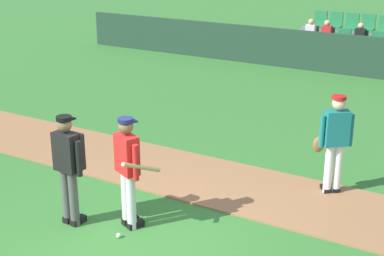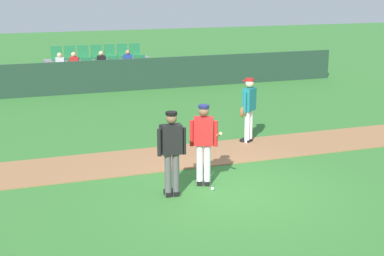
{
  "view_description": "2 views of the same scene",
  "coord_description": "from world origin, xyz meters",
  "views": [
    {
      "loc": [
        4.52,
        -5.73,
        4.34
      ],
      "look_at": [
        0.09,
        1.83,
        1.25
      ],
      "focal_mm": 53.09,
      "sensor_mm": 36.0,
      "label": 1
    },
    {
      "loc": [
        -4.4,
        -10.41,
        4.26
      ],
      "look_at": [
        -0.18,
        1.35,
        1.05
      ],
      "focal_mm": 53.89,
      "sensor_mm": 36.0,
      "label": 2
    }
  ],
  "objects": [
    {
      "name": "stadium_bleachers",
      "position": [
        -0.01,
        13.15,
        0.5
      ],
      "size": [
        4.45,
        2.1,
        1.65
      ],
      "color": "slate",
      "rests_on": "ground"
    },
    {
      "name": "infield_dirt_path",
      "position": [
        0.0,
        2.56,
        0.01
      ],
      "size": [
        28.0,
        1.93,
        0.03
      ],
      "primitive_type": "cube",
      "color": "#936642",
      "rests_on": "ground"
    },
    {
      "name": "runner_teal_jersey",
      "position": [
        2.08,
        3.17,
        0.96
      ],
      "size": [
        0.61,
        0.47,
        1.76
      ],
      "color": "white",
      "rests_on": "ground"
    },
    {
      "name": "dugout_fence",
      "position": [
        0.0,
        11.71,
        0.63
      ],
      "size": [
        20.0,
        0.16,
        1.25
      ],
      "primitive_type": "cube",
      "color": "#1E3828",
      "rests_on": "ground"
    },
    {
      "name": "umpire_home_plate",
      "position": [
        -1.06,
        0.11,
        1.0
      ],
      "size": [
        0.59,
        0.33,
        1.76
      ],
      "color": "#4C4C4C",
      "rests_on": "ground"
    },
    {
      "name": "batter_red_jersey",
      "position": [
        -0.22,
        0.48,
        0.97
      ],
      "size": [
        0.62,
        0.8,
        1.76
      ],
      "color": "silver",
      "rests_on": "ground"
    },
    {
      "name": "ground_plane",
      "position": [
        0.0,
        0.0,
        0.0
      ],
      "size": [
        80.0,
        80.0,
        0.0
      ],
      "primitive_type": "plane",
      "color": "#33702D"
    },
    {
      "name": "baseball",
      "position": [
        -0.17,
        0.11,
        0.04
      ],
      "size": [
        0.07,
        0.07,
        0.07
      ],
      "primitive_type": "sphere",
      "color": "white",
      "rests_on": "ground"
    }
  ]
}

